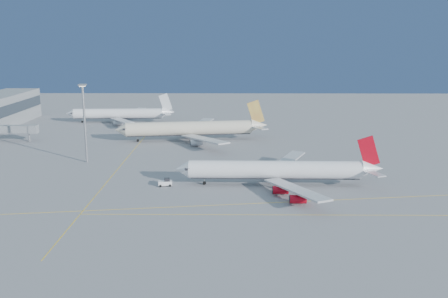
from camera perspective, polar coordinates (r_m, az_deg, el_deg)
ground at (r=135.93m, az=2.07°, el=-5.47°), size 500.00×500.00×0.00m
jet_bridge at (r=223.16m, az=-23.12°, el=2.11°), size 23.60×3.60×6.90m
taxiway_lines at (r=142.33m, az=-3.95°, el=-4.64°), size 118.86×140.00×0.02m
airliner_virgin at (r=145.90m, az=6.33°, el=-2.42°), size 60.33×54.32×14.91m
airliner_etihad at (r=207.99m, az=-3.59°, el=2.37°), size 63.65×58.31×16.63m
airliner_third at (r=256.78m, az=-11.72°, el=3.98°), size 54.58×50.32×14.65m
pushback_tug at (r=146.15m, az=-6.71°, el=-3.81°), size 4.21×2.95×2.22m
light_mast at (r=175.75m, az=-15.68°, el=3.58°), size 2.33×2.33×26.92m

